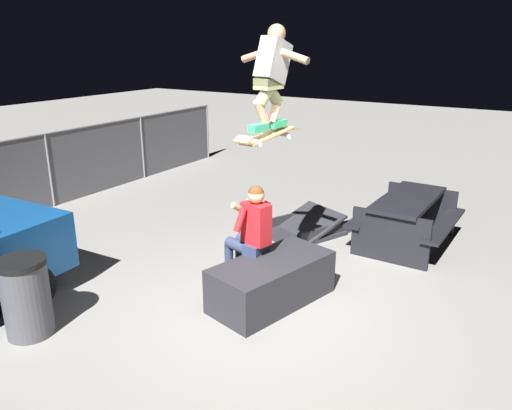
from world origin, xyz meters
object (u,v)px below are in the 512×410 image
(kicker_ramp, at_px, (302,230))
(picnic_table_back, at_px, (407,213))
(skater_airborne, at_px, (272,72))
(person_sitting_on_ledge, at_px, (250,231))
(skateboard, at_px, (268,136))
(ledge_box_main, at_px, (272,281))
(trash_bin, at_px, (26,297))

(kicker_ramp, bearing_deg, picnic_table_back, -73.49)
(kicker_ramp, bearing_deg, skater_airborne, -165.44)
(person_sitting_on_ledge, bearing_deg, skateboard, -66.78)
(skater_airborne, xyz_separation_m, kicker_ramp, (1.87, 0.48, -2.56))
(ledge_box_main, xyz_separation_m, picnic_table_back, (2.60, -0.85, 0.23))
(skater_airborne, bearing_deg, person_sitting_on_ledge, 124.66)
(skater_airborne, distance_m, kicker_ramp, 3.21)
(person_sitting_on_ledge, xyz_separation_m, kicker_ramp, (2.01, 0.28, -0.70))
(picnic_table_back, bearing_deg, person_sitting_on_ledge, 153.21)
(picnic_table_back, relative_size, trash_bin, 2.01)
(person_sitting_on_ledge, height_order, picnic_table_back, person_sitting_on_ledge)
(kicker_ramp, xyz_separation_m, picnic_table_back, (0.45, -1.52, 0.43))
(ledge_box_main, xyz_separation_m, trash_bin, (-1.93, 1.84, 0.17))
(ledge_box_main, distance_m, kicker_ramp, 2.26)
(person_sitting_on_ledge, height_order, trash_bin, person_sitting_on_ledge)
(person_sitting_on_ledge, distance_m, skateboard, 1.19)
(ledge_box_main, bearing_deg, picnic_table_back, -18.05)
(person_sitting_on_ledge, bearing_deg, trash_bin, 145.14)
(person_sitting_on_ledge, height_order, skater_airborne, skater_airborne)
(person_sitting_on_ledge, bearing_deg, kicker_ramp, 7.92)
(person_sitting_on_ledge, xyz_separation_m, skater_airborne, (0.14, -0.21, 1.86))
(ledge_box_main, relative_size, skater_airborne, 1.34)
(skateboard, bearing_deg, skater_airborne, -5.90)
(kicker_ramp, bearing_deg, ledge_box_main, -162.57)
(person_sitting_on_ledge, relative_size, picnic_table_back, 0.79)
(ledge_box_main, xyz_separation_m, skater_airborne, (0.28, 0.19, 2.37))
(skateboard, xyz_separation_m, skater_airborne, (0.06, -0.01, 0.69))
(picnic_table_back, bearing_deg, skater_airborne, 155.90)
(kicker_ramp, xyz_separation_m, trash_bin, (-4.08, 1.16, 0.36))
(skateboard, height_order, kicker_ramp, skateboard)
(kicker_ramp, relative_size, trash_bin, 1.64)
(kicker_ramp, height_order, picnic_table_back, picnic_table_back)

